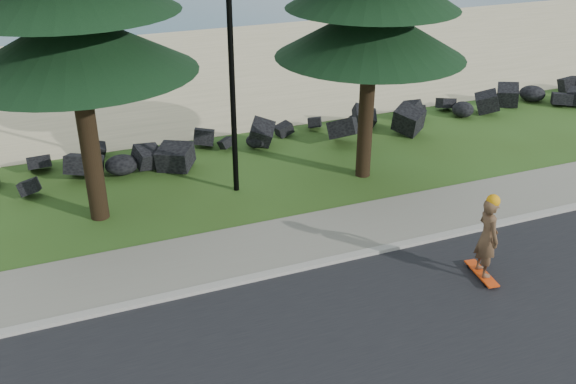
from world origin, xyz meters
name	(u,v)px	position (x,y,z in m)	size (l,w,h in m)	color
ground	(280,250)	(0.00, 0.00, 0.00)	(160.00, 160.00, 0.00)	#304B17
kerb	(296,269)	(0.00, -0.90, 0.05)	(160.00, 0.20, 0.10)	#A8A397
sidewalk	(277,244)	(0.00, 0.20, 0.04)	(160.00, 2.00, 0.08)	gray
beach_sand	(153,75)	(0.00, 14.50, 0.01)	(160.00, 15.00, 0.01)	tan
seawall_boulders	(212,156)	(0.00, 5.60, 0.00)	(60.00, 2.40, 1.10)	black
lamp_post	(230,31)	(0.00, 3.20, 4.13)	(0.25, 0.14, 8.14)	black
skateboarder	(487,237)	(3.45, -2.53, 0.95)	(0.48, 1.04, 1.88)	#E33F0D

